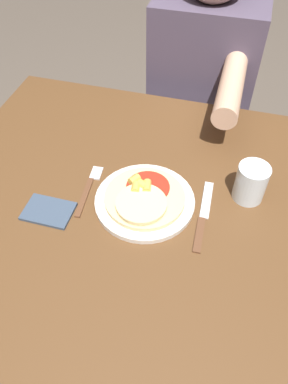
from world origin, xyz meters
The scene contains 9 objects.
ground_plane centered at (0.00, 0.00, 0.00)m, with size 8.00×8.00×0.00m, color brown.
dining_table centered at (0.00, 0.00, 0.64)m, with size 1.10×0.95×0.75m.
plate centered at (0.00, 0.02, 0.76)m, with size 0.25×0.25×0.01m.
pizza centered at (0.00, 0.01, 0.78)m, with size 0.20×0.20×0.04m.
fork centered at (-0.15, 0.03, 0.76)m, with size 0.03×0.18×0.00m.
knife centered at (0.15, 0.01, 0.76)m, with size 0.03×0.22×0.00m.
drinking_glass centered at (0.24, 0.11, 0.80)m, with size 0.08×0.08×0.10m.
napkin centered at (-0.22, -0.08, 0.76)m, with size 0.12×0.08×0.01m.
person_diner centered at (0.04, 0.65, 0.69)m, with size 0.36×0.52×1.18m.
Camera 1 is at (0.16, -0.56, 1.47)m, focal length 35.00 mm.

